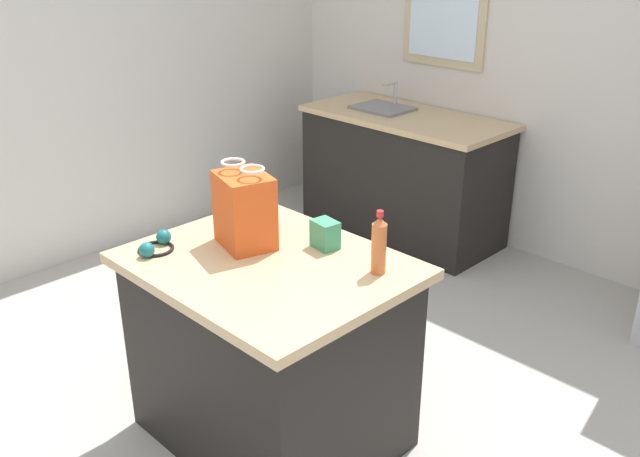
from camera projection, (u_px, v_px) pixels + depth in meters
ground at (266, 447)px, 3.06m from camera, size 6.40×6.40×0.00m
back_wall at (583, 73)px, 4.29m from camera, size 4.82×0.13×2.55m
kitchen_island at (271, 351)px, 2.97m from camera, size 1.10×0.89×0.87m
sink_counter at (403, 174)px, 5.04m from camera, size 1.48×0.68×1.08m
shopping_bag at (245, 210)px, 2.88m from camera, size 0.29×0.26×0.36m
small_box at (325, 234)px, 2.89m from camera, size 0.12×0.10×0.12m
bottle at (379, 245)px, 2.66m from camera, size 0.06×0.06×0.26m
ear_defenders at (156, 245)px, 2.88m from camera, size 0.20×0.20×0.06m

